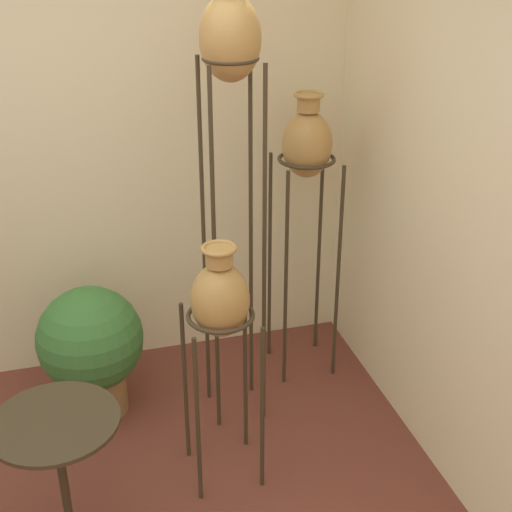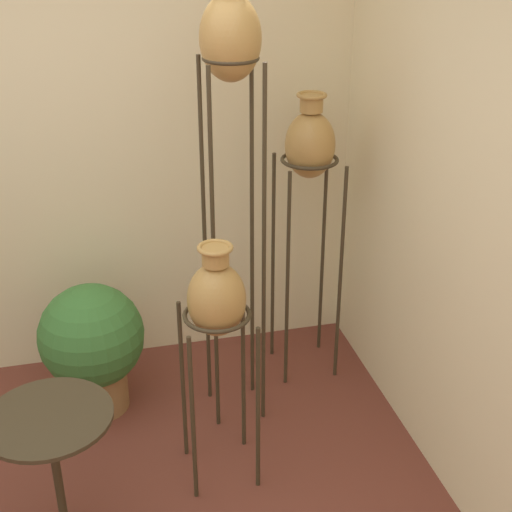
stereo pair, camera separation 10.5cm
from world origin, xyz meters
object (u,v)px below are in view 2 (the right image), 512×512
vase_stand_short (217,304)px  side_table (54,453)px  vase_stand_tall (231,60)px  vase_stand_medium (310,153)px  potted_plant (92,343)px

vase_stand_short → side_table: 0.88m
vase_stand_tall → vase_stand_medium: (0.46, 0.29, -0.54)m
vase_stand_medium → vase_stand_short: (-0.64, -0.74, -0.38)m
vase_stand_tall → vase_stand_short: size_ratio=1.83×
vase_stand_tall → potted_plant: size_ratio=3.04×
vase_stand_medium → side_table: 1.87m
vase_stand_tall → vase_stand_short: vase_stand_tall is taller
potted_plant → side_table: bearing=-100.9°
side_table → potted_plant: size_ratio=0.94×
vase_stand_short → side_table: bearing=-158.9°
vase_stand_medium → vase_stand_short: vase_stand_medium is taller
vase_stand_tall → potted_plant: 1.61m
potted_plant → vase_stand_medium: bearing=5.4°
vase_stand_medium → potted_plant: 1.48m
vase_stand_medium → potted_plant: size_ratio=2.24×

